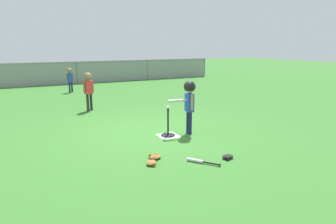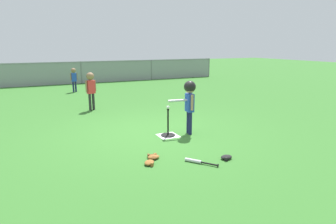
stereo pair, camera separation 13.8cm
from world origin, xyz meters
TOP-DOWN VIEW (x-y plane):
  - ground_plane at (0.00, 0.00)m, footprint 60.00×60.00m
  - home_plate at (0.21, -0.41)m, footprint 0.44×0.44m
  - batting_tee at (0.21, -0.41)m, footprint 0.32×0.32m
  - baseball_on_tee at (0.21, -0.41)m, footprint 0.07×0.07m
  - batter_child at (0.72, -0.48)m, footprint 0.64×0.35m
  - fielder_near_right at (-0.76, 6.94)m, footprint 0.30×0.20m
  - fielder_near_left at (-0.80, 3.01)m, footprint 0.34×0.23m
  - spare_bat_silver at (-0.01, -2.02)m, footprint 0.41×0.52m
  - glove_by_plate at (-0.62, -1.51)m, footprint 0.21×0.25m
  - glove_near_bats at (0.57, -2.10)m, footprint 0.23×0.19m
  - glove_tossed_aside at (-0.77, -1.73)m, footprint 0.26×0.27m
  - glove_outfield_drop at (-0.60, -1.52)m, footprint 0.23×0.18m
  - outfield_fence at (0.00, 9.77)m, footprint 16.06×0.06m

SIDE VIEW (x-z plane):
  - ground_plane at x=0.00m, z-range 0.00..0.00m
  - home_plate at x=0.21m, z-range 0.00..0.01m
  - spare_bat_silver at x=-0.01m, z-range 0.00..0.06m
  - glove_by_plate at x=-0.62m, z-range 0.00..0.07m
  - glove_near_bats at x=0.57m, z-range 0.00..0.07m
  - glove_tossed_aside at x=-0.77m, z-range 0.00..0.07m
  - glove_outfield_drop at x=-0.60m, z-range 0.00..0.07m
  - batting_tee at x=0.21m, z-range -0.22..0.40m
  - outfield_fence at x=0.00m, z-range 0.04..1.19m
  - baseball_on_tee at x=0.21m, z-range 0.62..0.69m
  - fielder_near_right at x=-0.76m, z-range 0.15..1.18m
  - fielder_near_left at x=-0.80m, z-range 0.17..1.35m
  - batter_child at x=0.72m, z-range 0.26..1.49m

